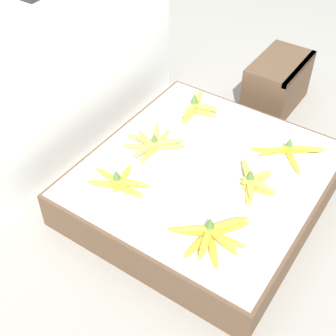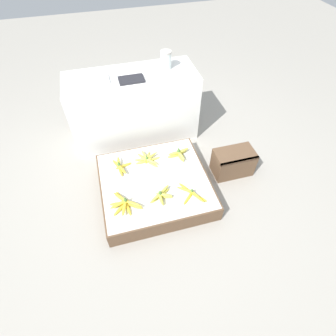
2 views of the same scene
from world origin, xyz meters
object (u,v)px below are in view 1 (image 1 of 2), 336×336
(banana_bunch_front_midleft, at_px, (253,182))
(banana_bunch_front_midright, at_px, (290,151))
(banana_bunch_middle_midright, at_px, (196,107))
(wooden_crate, at_px, (277,83))
(banana_bunch_middle_left, at_px, (119,182))
(banana_bunch_front_left, at_px, (211,235))
(banana_bunch_middle_midleft, at_px, (153,143))

(banana_bunch_front_midleft, relative_size, banana_bunch_front_midright, 0.77)
(banana_bunch_front_midleft, distance_m, banana_bunch_middle_midright, 0.51)
(wooden_crate, xyz_separation_m, banana_bunch_front_midleft, (-0.77, -0.24, 0.06))
(banana_bunch_middle_left, distance_m, banana_bunch_middle_midright, 0.56)
(banana_bunch_front_left, relative_size, banana_bunch_front_midleft, 1.32)
(banana_bunch_front_left, distance_m, banana_bunch_middle_midright, 0.73)
(wooden_crate, bearing_deg, banana_bunch_front_midleft, -162.75)
(wooden_crate, height_order, banana_bunch_front_left, banana_bunch_front_left)
(wooden_crate, relative_size, banana_bunch_front_midright, 1.39)
(banana_bunch_middle_left, bearing_deg, banana_bunch_middle_midright, 0.49)
(banana_bunch_middle_midleft, height_order, banana_bunch_middle_midright, banana_bunch_middle_midright)
(banana_bunch_front_midleft, xyz_separation_m, banana_bunch_middle_midleft, (-0.02, 0.44, -0.00))
(banana_bunch_front_midright, distance_m, banana_bunch_middle_midleft, 0.56)
(banana_bunch_front_left, bearing_deg, wooden_crate, 12.44)
(banana_bunch_middle_left, bearing_deg, banana_bunch_front_midright, -41.12)
(wooden_crate, distance_m, banana_bunch_front_midright, 0.60)
(banana_bunch_front_midright, bearing_deg, banana_bunch_front_midleft, 170.04)
(banana_bunch_front_midright, distance_m, banana_bunch_middle_midright, 0.47)
(banana_bunch_front_midright, distance_m, banana_bunch_middle_left, 0.70)
(banana_bunch_front_left, bearing_deg, banana_bunch_front_midleft, -0.25)
(wooden_crate, distance_m, banana_bunch_front_left, 1.11)
(banana_bunch_front_midright, height_order, banana_bunch_middle_midleft, banana_bunch_middle_midleft)
(banana_bunch_front_left, distance_m, banana_bunch_middle_midleft, 0.53)
(banana_bunch_front_left, xyz_separation_m, banana_bunch_front_midleft, (0.31, -0.00, 0.00))
(banana_bunch_front_midright, bearing_deg, wooden_crate, 28.34)
(banana_bunch_front_midright, bearing_deg, banana_bunch_front_left, 175.40)
(banana_bunch_front_left, bearing_deg, banana_bunch_middle_midleft, 57.08)
(banana_bunch_front_midleft, xyz_separation_m, banana_bunch_front_midright, (0.25, -0.04, -0.00))
(banana_bunch_front_left, xyz_separation_m, banana_bunch_middle_left, (0.03, 0.42, -0.00))
(banana_bunch_middle_left, height_order, banana_bunch_middle_midright, banana_bunch_middle_midright)
(banana_bunch_middle_midleft, bearing_deg, banana_bunch_front_left, -122.92)
(banana_bunch_middle_midleft, xyz_separation_m, banana_bunch_middle_midright, (0.31, -0.02, 0.01))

